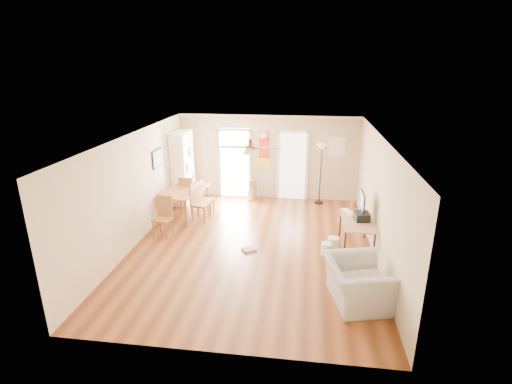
# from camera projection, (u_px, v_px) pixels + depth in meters

# --- Properties ---
(floor) EXTENTS (7.00, 7.00, 0.00)m
(floor) POSITION_uv_depth(u_px,v_px,m) (253.00, 247.00, 9.02)
(floor) COLOR brown
(floor) RESTS_ON ground
(ceiling) EXTENTS (5.50, 7.00, 0.00)m
(ceiling) POSITION_uv_depth(u_px,v_px,m) (252.00, 137.00, 8.18)
(ceiling) COLOR silver
(ceiling) RESTS_ON floor
(wall_back) EXTENTS (5.50, 0.04, 2.60)m
(wall_back) POSITION_uv_depth(u_px,v_px,m) (268.00, 157.00, 11.88)
(wall_back) COLOR beige
(wall_back) RESTS_ON floor
(wall_front) EXTENTS (5.50, 0.04, 2.60)m
(wall_front) POSITION_uv_depth(u_px,v_px,m) (217.00, 277.00, 5.32)
(wall_front) COLOR beige
(wall_front) RESTS_ON floor
(wall_left) EXTENTS (0.04, 7.00, 2.60)m
(wall_left) POSITION_uv_depth(u_px,v_px,m) (136.00, 189.00, 8.94)
(wall_left) COLOR beige
(wall_left) RESTS_ON floor
(wall_right) EXTENTS (0.04, 7.00, 2.60)m
(wall_right) POSITION_uv_depth(u_px,v_px,m) (379.00, 200.00, 8.26)
(wall_right) COLOR beige
(wall_right) RESTS_ON floor
(crown_molding) EXTENTS (5.50, 7.00, 0.08)m
(crown_molding) POSITION_uv_depth(u_px,v_px,m) (252.00, 138.00, 8.19)
(crown_molding) COLOR white
(crown_molding) RESTS_ON wall_back
(kitchen_doorway) EXTENTS (0.90, 0.10, 2.10)m
(kitchen_doorway) POSITION_uv_depth(u_px,v_px,m) (235.00, 164.00, 12.08)
(kitchen_doorway) COLOR white
(kitchen_doorway) RESTS_ON wall_back
(bathroom_doorway) EXTENTS (0.80, 0.10, 2.10)m
(bathroom_doorway) POSITION_uv_depth(u_px,v_px,m) (292.00, 166.00, 11.86)
(bathroom_doorway) COLOR white
(bathroom_doorway) RESTS_ON wall_back
(wall_decal) EXTENTS (0.46, 0.03, 1.10)m
(wall_decal) POSITION_uv_depth(u_px,v_px,m) (264.00, 149.00, 11.80)
(wall_decal) COLOR red
(wall_decal) RESTS_ON wall_back
(ac_grille) EXTENTS (0.50, 0.04, 0.60)m
(ac_grille) POSITION_uv_depth(u_px,v_px,m) (337.00, 147.00, 11.47)
(ac_grille) COLOR white
(ac_grille) RESTS_ON wall_back
(framed_poster) EXTENTS (0.04, 0.66, 0.48)m
(framed_poster) POSITION_uv_depth(u_px,v_px,m) (158.00, 158.00, 10.12)
(framed_poster) COLOR black
(framed_poster) RESTS_ON wall_left
(ceiling_fan) EXTENTS (1.24, 1.24, 0.20)m
(ceiling_fan) POSITION_uv_depth(u_px,v_px,m) (250.00, 147.00, 7.95)
(ceiling_fan) COLOR #593819
(ceiling_fan) RESTS_ON ceiling
(bookshelf) EXTENTS (0.62, 1.04, 2.17)m
(bookshelf) POSITION_uv_depth(u_px,v_px,m) (183.00, 168.00, 11.55)
(bookshelf) COLOR white
(bookshelf) RESTS_ON floor
(dining_table) EXTENTS (1.15, 1.66, 0.77)m
(dining_table) POSITION_uv_depth(u_px,v_px,m) (184.00, 203.00, 10.70)
(dining_table) COLOR brown
(dining_table) RESTS_ON floor
(dining_chair_right_a) EXTENTS (0.46, 0.46, 0.93)m
(dining_chair_right_a) POSITION_uv_depth(u_px,v_px,m) (205.00, 198.00, 10.80)
(dining_chair_right_a) COLOR #AB7B37
(dining_chair_right_a) RESTS_ON floor
(dining_chair_right_b) EXTENTS (0.51, 0.51, 1.04)m
(dining_chair_right_b) POSITION_uv_depth(u_px,v_px,m) (201.00, 202.00, 10.33)
(dining_chair_right_b) COLOR olive
(dining_chair_right_b) RESTS_ON floor
(dining_chair_near) EXTENTS (0.46, 0.46, 0.99)m
(dining_chair_near) POSITION_uv_depth(u_px,v_px,m) (162.00, 217.00, 9.44)
(dining_chair_near) COLOR #A16233
(dining_chair_near) RESTS_ON floor
(dining_chair_far) EXTENTS (0.43, 0.43, 1.00)m
(dining_chair_far) POSITION_uv_depth(u_px,v_px,m) (188.00, 193.00, 11.17)
(dining_chair_far) COLOR #A36334
(dining_chair_far) RESTS_ON floor
(trash_can) EXTENTS (0.38, 0.38, 0.65)m
(trash_can) POSITION_uv_depth(u_px,v_px,m) (252.00, 190.00, 11.98)
(trash_can) COLOR #A8A8AA
(trash_can) RESTS_ON floor
(torchiere_lamp) EXTENTS (0.35, 0.35, 1.84)m
(torchiere_lamp) POSITION_uv_depth(u_px,v_px,m) (320.00, 174.00, 11.48)
(torchiere_lamp) COLOR black
(torchiere_lamp) RESTS_ON floor
(computer_desk) EXTENTS (0.68, 1.37, 0.73)m
(computer_desk) POSITION_uv_depth(u_px,v_px,m) (356.00, 235.00, 8.78)
(computer_desk) COLOR tan
(computer_desk) RESTS_ON floor
(imac) EXTENTS (0.19, 0.63, 0.58)m
(imac) POSITION_uv_depth(u_px,v_px,m) (362.00, 205.00, 8.76)
(imac) COLOR black
(imac) RESTS_ON computer_desk
(keyboard) EXTENTS (0.28, 0.46, 0.02)m
(keyboard) POSITION_uv_depth(u_px,v_px,m) (348.00, 212.00, 9.11)
(keyboard) COLOR white
(keyboard) RESTS_ON computer_desk
(printer) EXTENTS (0.34, 0.39, 0.18)m
(printer) POSITION_uv_depth(u_px,v_px,m) (362.00, 216.00, 8.62)
(printer) COLOR black
(printer) RESTS_ON computer_desk
(orange_bottle) EXTENTS (0.10, 0.10, 0.24)m
(orange_bottle) POSITION_uv_depth(u_px,v_px,m) (352.00, 205.00, 9.23)
(orange_bottle) COLOR #FA5C16
(orange_bottle) RESTS_ON computer_desk
(wastebasket_a) EXTENTS (0.26, 0.26, 0.28)m
(wastebasket_a) POSITION_uv_depth(u_px,v_px,m) (326.00, 249.00, 8.60)
(wastebasket_a) COLOR silver
(wastebasket_a) RESTS_ON floor
(wastebasket_b) EXTENTS (0.32, 0.32, 0.31)m
(wastebasket_b) POSITION_uv_depth(u_px,v_px,m) (333.00, 244.00, 8.81)
(wastebasket_b) COLOR silver
(wastebasket_b) RESTS_ON floor
(floor_cloth) EXTENTS (0.38, 0.36, 0.04)m
(floor_cloth) POSITION_uv_depth(u_px,v_px,m) (249.00, 249.00, 8.83)
(floor_cloth) COLOR gray
(floor_cloth) RESTS_ON floor
(armchair) EXTENTS (1.29, 1.40, 0.78)m
(armchair) POSITION_uv_depth(u_px,v_px,m) (357.00, 283.00, 6.83)
(armchair) COLOR #ABAAA5
(armchair) RESTS_ON floor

